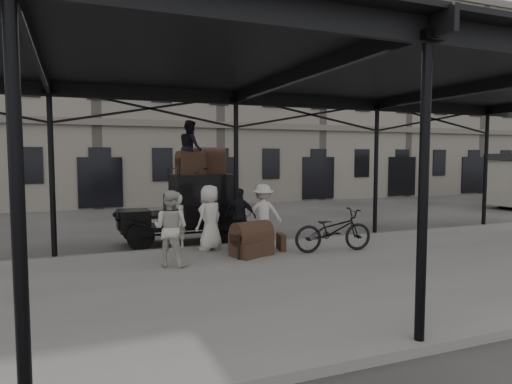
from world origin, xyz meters
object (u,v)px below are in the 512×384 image
Objects in this scene: bicycle at (333,230)px; steamer_trunk_roof_near at (190,165)px; porter_official at (240,216)px; taxi at (191,205)px; porter_left at (177,221)px; steamer_trunk_platform at (252,241)px.

steamer_trunk_roof_near is (-3.17, 3.23, 1.75)m from bicycle.
steamer_trunk_roof_near is at bearing -7.62° from porter_official.
taxi is 4.67m from bicycle.
bicycle is (3.88, -1.94, -0.19)m from porter_left.
steamer_trunk_roof_near is at bearing 92.97° from steamer_trunk_platform.
steamer_trunk_platform is at bearing 114.63° from porter_left.
bicycle is 2.17× the size of steamer_trunk_platform.
porter_official reaches higher than bicycle.
steamer_trunk_platform is at bearing -75.13° from taxi.
porter_left is at bearing -117.26° from taxi.
steamer_trunk_roof_near is at bearing -108.07° from taxi.
taxi is at bearing 90.28° from steamer_trunk_platform.
porter_official reaches higher than steamer_trunk_platform.
porter_official is at bearing 51.93° from bicycle.
porter_official is (1.89, 0.00, 0.05)m from porter_left.
porter_left is at bearing 121.08° from steamer_trunk_platform.
bicycle is 2.29m from steamer_trunk_platform.
taxi is 2.21× the size of porter_official.
steamer_trunk_roof_near reaches higher than bicycle.
taxi is 3.31m from steamer_trunk_platform.
bicycle is at bearing -23.38° from steamer_trunk_platform.
steamer_trunk_roof_near is (-1.17, 1.29, 1.51)m from porter_official.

